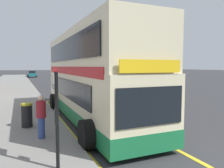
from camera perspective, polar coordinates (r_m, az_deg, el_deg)
name	(u,v)px	position (r m, az deg, el deg)	size (l,w,h in m)	color
ground_plane	(59,83)	(35.52, -13.77, 0.14)	(260.00, 260.00, 0.00)	#333335
pavement_near	(10,84)	(35.06, -25.12, -0.11)	(6.00, 76.00, 0.14)	gray
double_decker_bus	(90,79)	(11.21, -5.82, 1.30)	(3.17, 11.24, 4.40)	beige
bus_bay_markings	(88,118)	(11.55, -6.21, -8.94)	(2.93, 13.65, 0.01)	yellow
bus_stop_sign	(56,109)	(5.65, -14.38, -6.43)	(0.09, 0.51, 2.52)	black
parked_car_maroon_far	(93,79)	(33.97, -4.93, 1.41)	(2.09, 4.20, 1.62)	maroon
parked_car_teal_ahead	(32,74)	(57.49, -20.22, 2.47)	(2.09, 4.20, 1.62)	#196066
pedestrian_waiting_near_sign	(41,115)	(8.24, -18.07, -7.78)	(0.34, 0.34, 1.55)	#33478C
litter_bin	(27,115)	(9.98, -21.41, -7.61)	(0.47, 0.47, 1.01)	black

